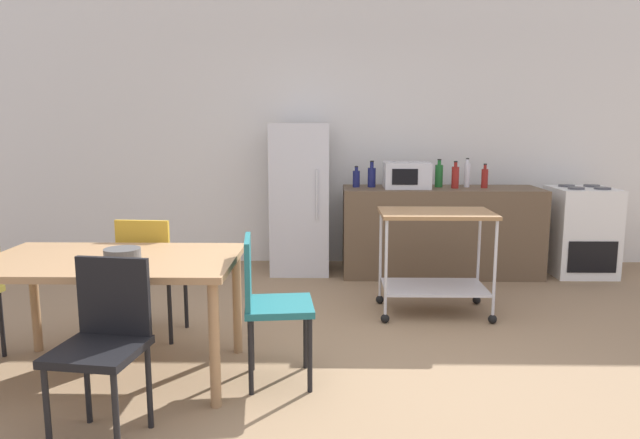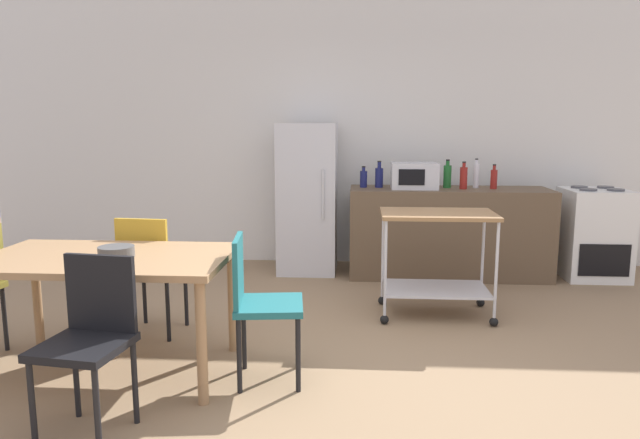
% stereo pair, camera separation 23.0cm
% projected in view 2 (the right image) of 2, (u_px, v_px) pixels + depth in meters
% --- Properties ---
extents(ground_plane, '(12.00, 12.00, 0.00)m').
position_uv_depth(ground_plane, '(359.00, 383.00, 3.51)').
color(ground_plane, '#8C7051').
extents(back_wall, '(8.40, 0.12, 2.90)m').
position_uv_depth(back_wall, '(361.00, 132.00, 6.42)').
color(back_wall, silver).
rests_on(back_wall, ground_plane).
extents(kitchen_counter, '(2.00, 0.64, 0.90)m').
position_uv_depth(kitchen_counter, '(448.00, 232.00, 5.94)').
color(kitchen_counter, brown).
rests_on(kitchen_counter, ground_plane).
extents(dining_table, '(1.50, 0.90, 0.75)m').
position_uv_depth(dining_table, '(107.00, 268.00, 3.57)').
color(dining_table, '#A37A51').
rests_on(dining_table, ground_plane).
extents(chair_black, '(0.45, 0.45, 0.89)m').
position_uv_depth(chair_black, '(90.00, 333.00, 2.89)').
color(chair_black, black).
rests_on(chair_black, ground_plane).
extents(chair_teal, '(0.44, 0.44, 0.89)m').
position_uv_depth(chair_teal, '(258.00, 298.00, 3.47)').
color(chair_teal, '#1E666B').
rests_on(chair_teal, ground_plane).
extents(chair_mustard, '(0.43, 0.43, 0.89)m').
position_uv_depth(chair_mustard, '(150.00, 267.00, 4.23)').
color(chair_mustard, gold).
rests_on(chair_mustard, ground_plane).
extents(stove_oven, '(0.60, 0.61, 0.92)m').
position_uv_depth(stove_oven, '(594.00, 234.00, 5.86)').
color(stove_oven, white).
rests_on(stove_oven, ground_plane).
extents(refrigerator, '(0.60, 0.63, 1.55)m').
position_uv_depth(refrigerator, '(308.00, 198.00, 6.08)').
color(refrigerator, silver).
rests_on(refrigerator, ground_plane).
extents(kitchen_cart, '(0.91, 0.57, 0.85)m').
position_uv_depth(kitchen_cart, '(437.00, 246.00, 4.67)').
color(kitchen_cart, olive).
rests_on(kitchen_cart, ground_plane).
extents(bottle_soy_sauce, '(0.07, 0.07, 0.22)m').
position_uv_depth(bottle_soy_sauce, '(364.00, 179.00, 5.96)').
color(bottle_soy_sauce, navy).
rests_on(bottle_soy_sauce, kitchen_counter).
extents(bottle_olive_oil, '(0.08, 0.08, 0.27)m').
position_uv_depth(bottle_olive_oil, '(379.00, 177.00, 5.95)').
color(bottle_olive_oil, navy).
rests_on(bottle_olive_oil, kitchen_counter).
extents(microwave, '(0.46, 0.35, 0.26)m').
position_uv_depth(microwave, '(414.00, 176.00, 5.84)').
color(microwave, silver).
rests_on(microwave, kitchen_counter).
extents(bottle_soda, '(0.08, 0.08, 0.29)m').
position_uv_depth(bottle_soda, '(447.00, 176.00, 5.92)').
color(bottle_soda, '#1E6628').
rests_on(bottle_soda, kitchen_counter).
extents(bottle_sesame_oil, '(0.07, 0.07, 0.27)m').
position_uv_depth(bottle_sesame_oil, '(464.00, 177.00, 5.80)').
color(bottle_sesame_oil, maroon).
rests_on(bottle_sesame_oil, kitchen_counter).
extents(bottle_sparkling_water, '(0.06, 0.06, 0.30)m').
position_uv_depth(bottle_sparkling_water, '(476.00, 175.00, 5.90)').
color(bottle_sparkling_water, silver).
rests_on(bottle_sparkling_water, kitchen_counter).
extents(bottle_wine, '(0.07, 0.07, 0.25)m').
position_uv_depth(bottle_wine, '(494.00, 179.00, 5.82)').
color(bottle_wine, maroon).
rests_on(bottle_wine, kitchen_counter).
extents(fruit_bowl, '(0.21, 0.21, 0.07)m').
position_uv_depth(fruit_bowl, '(116.00, 252.00, 3.50)').
color(fruit_bowl, '#4C4C4C').
rests_on(fruit_bowl, dining_table).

